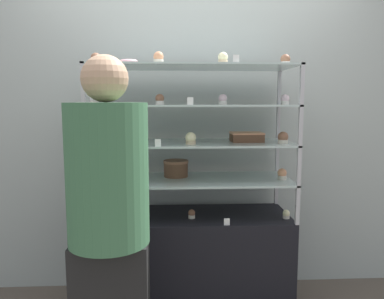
# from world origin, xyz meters

# --- Properties ---
(back_wall) EXTENTS (8.00, 0.05, 2.60)m
(back_wall) POSITION_xyz_m (0.00, 0.40, 1.30)
(back_wall) COLOR #A8B2AD
(back_wall) RESTS_ON ground_plane
(display_base) EXTENTS (1.31, 0.50, 0.68)m
(display_base) POSITION_xyz_m (0.00, 0.00, 0.34)
(display_base) COLOR black
(display_base) RESTS_ON ground_plane
(display_riser_lower) EXTENTS (1.31, 0.50, 0.25)m
(display_riser_lower) POSITION_xyz_m (0.00, 0.00, 0.91)
(display_riser_lower) COLOR #B7B7BC
(display_riser_lower) RESTS_ON display_base
(display_riser_middle) EXTENTS (1.31, 0.50, 0.25)m
(display_riser_middle) POSITION_xyz_m (0.00, 0.00, 1.16)
(display_riser_middle) COLOR #B7B7BC
(display_riser_middle) RESTS_ON display_riser_lower
(display_riser_upper) EXTENTS (1.31, 0.50, 0.25)m
(display_riser_upper) POSITION_xyz_m (0.00, 0.00, 1.41)
(display_riser_upper) COLOR #B7B7BC
(display_riser_upper) RESTS_ON display_riser_middle
(display_riser_top) EXTENTS (1.31, 0.50, 0.25)m
(display_riser_top) POSITION_xyz_m (0.00, 0.00, 1.65)
(display_riser_top) COLOR #B7B7BC
(display_riser_top) RESTS_ON display_riser_upper
(layer_cake_centerpiece) EXTENTS (0.17, 0.17, 0.11)m
(layer_cake_centerpiece) POSITION_xyz_m (-0.11, 0.08, 0.98)
(layer_cake_centerpiece) COLOR brown
(layer_cake_centerpiece) RESTS_ON display_riser_lower
(sheet_cake_frosted) EXTENTS (0.21, 0.17, 0.06)m
(sheet_cake_frosted) POSITION_xyz_m (0.37, 0.02, 1.20)
(sheet_cake_frosted) COLOR brown
(sheet_cake_frosted) RESTS_ON display_riser_middle
(cupcake_0) EXTENTS (0.05, 0.05, 0.06)m
(cupcake_0) POSITION_xyz_m (-0.62, -0.12, 0.71)
(cupcake_0) COLOR white
(cupcake_0) RESTS_ON display_base
(cupcake_1) EXTENTS (0.05, 0.05, 0.06)m
(cupcake_1) POSITION_xyz_m (-0.01, -0.08, 0.71)
(cupcake_1) COLOR beige
(cupcake_1) RESTS_ON display_base
(cupcake_2) EXTENTS (0.05, 0.05, 0.06)m
(cupcake_2) POSITION_xyz_m (0.61, -0.11, 0.71)
(cupcake_2) COLOR beige
(cupcake_2) RESTS_ON display_base
(price_tag_0) EXTENTS (0.04, 0.00, 0.04)m
(price_tag_0) POSITION_xyz_m (0.20, -0.23, 0.70)
(price_tag_0) COLOR white
(price_tag_0) RESTS_ON display_base
(cupcake_3) EXTENTS (0.06, 0.06, 0.08)m
(cupcake_3) POSITION_xyz_m (-0.61, -0.04, 0.96)
(cupcake_3) COLOR #CCB28C
(cupcake_3) RESTS_ON display_riser_lower
(cupcake_4) EXTENTS (0.06, 0.06, 0.08)m
(cupcake_4) POSITION_xyz_m (0.60, -0.06, 0.96)
(cupcake_4) COLOR beige
(cupcake_4) RESTS_ON display_riser_lower
(price_tag_1) EXTENTS (0.04, 0.00, 0.04)m
(price_tag_1) POSITION_xyz_m (-0.31, -0.23, 0.95)
(price_tag_1) COLOR white
(price_tag_1) RESTS_ON display_riser_lower
(cupcake_5) EXTENTS (0.07, 0.07, 0.08)m
(cupcake_5) POSITION_xyz_m (-0.58, -0.08, 1.21)
(cupcake_5) COLOR #CCB28C
(cupcake_5) RESTS_ON display_riser_middle
(cupcake_6) EXTENTS (0.07, 0.07, 0.08)m
(cupcake_6) POSITION_xyz_m (-0.01, -0.12, 1.21)
(cupcake_6) COLOR #CCB28C
(cupcake_6) RESTS_ON display_riser_middle
(cupcake_7) EXTENTS (0.07, 0.07, 0.08)m
(cupcake_7) POSITION_xyz_m (0.58, -0.11, 1.21)
(cupcake_7) COLOR beige
(cupcake_7) RESTS_ON display_riser_middle
(price_tag_2) EXTENTS (0.04, 0.00, 0.04)m
(price_tag_2) POSITION_xyz_m (-0.22, -0.23, 1.20)
(price_tag_2) COLOR white
(price_tag_2) RESTS_ON display_riser_middle
(cupcake_8) EXTENTS (0.05, 0.05, 0.07)m
(cupcake_8) POSITION_xyz_m (-0.61, -0.10, 1.45)
(cupcake_8) COLOR beige
(cupcake_8) RESTS_ON display_riser_upper
(cupcake_9) EXTENTS (0.05, 0.05, 0.07)m
(cupcake_9) POSITION_xyz_m (-0.21, -0.12, 1.45)
(cupcake_9) COLOR white
(cupcake_9) RESTS_ON display_riser_upper
(cupcake_10) EXTENTS (0.05, 0.05, 0.07)m
(cupcake_10) POSITION_xyz_m (0.19, -0.09, 1.45)
(cupcake_10) COLOR white
(cupcake_10) RESTS_ON display_riser_upper
(cupcake_11) EXTENTS (0.05, 0.05, 0.07)m
(cupcake_11) POSITION_xyz_m (0.60, -0.05, 1.45)
(cupcake_11) COLOR white
(cupcake_11) RESTS_ON display_riser_upper
(price_tag_3) EXTENTS (0.04, 0.00, 0.04)m
(price_tag_3) POSITION_xyz_m (-0.02, -0.23, 1.44)
(price_tag_3) COLOR white
(price_tag_3) RESTS_ON display_riser_upper
(cupcake_12) EXTENTS (0.06, 0.06, 0.07)m
(cupcake_12) POSITION_xyz_m (-0.60, -0.06, 1.70)
(cupcake_12) COLOR white
(cupcake_12) RESTS_ON display_riser_top
(cupcake_13) EXTENTS (0.06, 0.06, 0.07)m
(cupcake_13) POSITION_xyz_m (-0.21, -0.14, 1.70)
(cupcake_13) COLOR beige
(cupcake_13) RESTS_ON display_riser_top
(cupcake_14) EXTENTS (0.06, 0.06, 0.07)m
(cupcake_14) POSITION_xyz_m (0.18, -0.13, 1.70)
(cupcake_14) COLOR #CCB28C
(cupcake_14) RESTS_ON display_riser_top
(cupcake_15) EXTENTS (0.06, 0.06, 0.07)m
(cupcake_15) POSITION_xyz_m (0.60, -0.05, 1.70)
(cupcake_15) COLOR white
(cupcake_15) RESTS_ON display_riser_top
(price_tag_4) EXTENTS (0.04, 0.00, 0.04)m
(price_tag_4) POSITION_xyz_m (0.25, -0.23, 1.69)
(price_tag_4) COLOR white
(price_tag_4) RESTS_ON display_riser_top
(donut_glazed) EXTENTS (0.12, 0.12, 0.03)m
(donut_glazed) POSITION_xyz_m (-0.40, -0.02, 1.69)
(donut_glazed) COLOR #EFB2BC
(donut_glazed) RESTS_ON display_riser_top
(customer_figure) EXTENTS (0.39, 0.39, 1.65)m
(customer_figure) POSITION_xyz_m (-0.43, -0.71, 0.88)
(customer_figure) COLOR black
(customer_figure) RESTS_ON ground_plane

